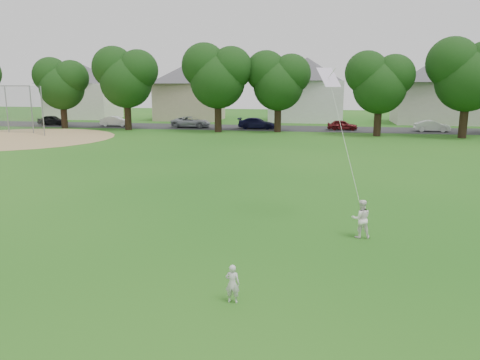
% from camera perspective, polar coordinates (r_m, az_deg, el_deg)
% --- Properties ---
extents(ground, '(160.00, 160.00, 0.00)m').
position_cam_1_polar(ground, '(12.71, -2.01, -12.04)').
color(ground, '#165112').
rests_on(ground, ground).
extents(street, '(90.00, 7.00, 0.01)m').
position_cam_1_polar(street, '(53.66, 7.56, 6.24)').
color(street, '#2D2D30').
rests_on(street, ground).
extents(dirt_infield, '(18.00, 18.00, 0.02)m').
position_cam_1_polar(dirt_infield, '(48.85, -25.62, 4.64)').
color(dirt_infield, '#9E7F51').
rests_on(dirt_infield, ground).
extents(toddler, '(0.35, 0.24, 0.95)m').
position_cam_1_polar(toddler, '(11.33, -0.92, -12.51)').
color(toddler, silver).
rests_on(toddler, ground).
extents(older_boy, '(0.71, 0.60, 1.31)m').
position_cam_1_polar(older_boy, '(16.23, 14.55, -4.60)').
color(older_boy, white).
rests_on(older_boy, ground).
extents(kite, '(1.15, 1.32, 4.93)m').
position_cam_1_polar(kite, '(16.50, 12.65, 4.55)').
color(kite, silver).
rests_on(kite, ground).
extents(baseball_backstop, '(10.96, 2.29, 4.79)m').
position_cam_1_polar(baseball_backstop, '(53.99, -26.90, 7.65)').
color(baseball_backstop, gray).
rests_on(baseball_backstop, ground).
extents(tree_row, '(83.55, 9.07, 11.55)m').
position_cam_1_polar(tree_row, '(48.55, 15.78, 12.86)').
color(tree_row, black).
rests_on(tree_row, ground).
extents(parked_cars, '(47.50, 2.10, 1.26)m').
position_cam_1_polar(parked_cars, '(53.87, -2.57, 7.00)').
color(parked_cars, black).
rests_on(parked_cars, ground).
extents(house_row, '(77.22, 13.72, 10.43)m').
position_cam_1_polar(house_row, '(63.35, 9.91, 11.53)').
color(house_row, white).
rests_on(house_row, ground).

